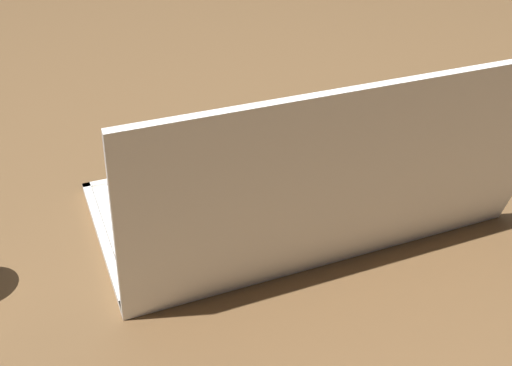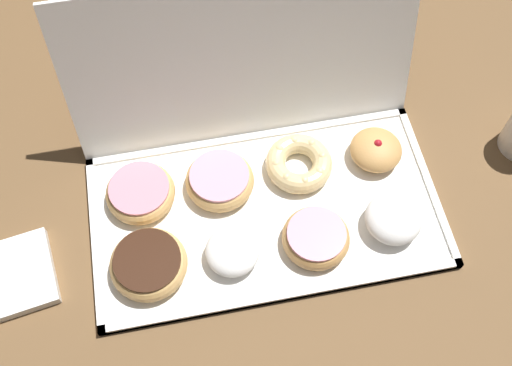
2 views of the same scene
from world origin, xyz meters
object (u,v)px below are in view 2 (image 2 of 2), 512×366
Objects in this scene: donut_box at (266,212)px; pink_frosted_donut_4 at (140,192)px; powdered_filled_donut_3 at (393,219)px; powdered_filled_donut_1 at (232,251)px; napkin_stack at (12,277)px; chocolate_frosted_donut_0 at (149,264)px; cruller_donut_6 at (299,163)px; pink_frosted_donut_2 at (316,238)px; jelly_filled_donut_7 at (376,150)px; pink_frosted_donut_5 at (220,180)px.

pink_frosted_donut_4 reaches higher than donut_box.
powdered_filled_donut_1 is at bearing -178.97° from powdered_filled_donut_3.
powdered_filled_donut_1 is 0.26m from powdered_filled_donut_3.
chocolate_frosted_donut_0 is at bearing -7.47° from napkin_stack.
napkin_stack is at bearing -167.70° from cruller_donut_6.
powdered_filled_donut_3 is (0.26, 0.00, 0.00)m from powdered_filled_donut_1.
chocolate_frosted_donut_0 is at bearing 178.85° from pink_frosted_donut_2.
powdered_filled_donut_3 reaches higher than cruller_donut_6.
powdered_filled_donut_3 is (0.39, 0.00, 0.00)m from chocolate_frosted_donut_0.
pink_frosted_donut_4 is 1.29× the size of jelly_filled_donut_7.
powdered_filled_donut_3 is 0.81× the size of cruller_donut_6.
powdered_filled_donut_1 is 0.19m from cruller_donut_6.
napkin_stack is at bearing -155.05° from pink_frosted_donut_4.
pink_frosted_donut_4 is 1.00× the size of pink_frosted_donut_5.
donut_box is 5.00× the size of pink_frosted_donut_4.
pink_frosted_donut_4 is 0.40m from jelly_filled_donut_7.
napkin_stack is (-0.60, 0.03, -0.02)m from powdered_filled_donut_3.
cruller_donut_6 is at bearing 88.15° from pink_frosted_donut_2.
pink_frosted_donut_5 is at bearing -178.49° from jelly_filled_donut_7.
pink_frosted_donut_5 is at bearing 154.48° from powdered_filled_donut_3.
powdered_filled_donut_1 is at bearing -153.41° from jelly_filled_donut_7.
powdered_filled_donut_3 is 0.13m from jelly_filled_donut_7.
pink_frosted_donut_2 reaches higher than napkin_stack.
donut_box is 0.20m from powdered_filled_donut_3.
powdered_filled_donut_1 is 0.13m from pink_frosted_donut_5.
powdered_filled_donut_1 reaches higher than pink_frosted_donut_2.
jelly_filled_donut_7 is at bearing -0.41° from cruller_donut_6.
donut_box is 6.45× the size of jelly_filled_donut_7.
donut_box is at bearing 133.49° from pink_frosted_donut_2.
pink_frosted_donut_4 reaches higher than cruller_donut_6.
powdered_filled_donut_1 is 0.34m from napkin_stack.
pink_frosted_donut_5 is 1.01× the size of cruller_donut_6.
jelly_filled_donut_7 is 0.69× the size of napkin_stack.
pink_frosted_donut_2 is at bearing -0.61° from powdered_filled_donut_1.
jelly_filled_donut_7 is at bearing 44.84° from pink_frosted_donut_2.
chocolate_frosted_donut_0 is 0.18m from pink_frosted_donut_5.
powdered_filled_donut_3 is at bearing -94.40° from jelly_filled_donut_7.
cruller_donut_6 is at bearing 26.41° from chocolate_frosted_donut_0.
powdered_filled_donut_3 is at bearing -17.92° from pink_frosted_donut_4.
donut_box is 0.10m from cruller_donut_6.
chocolate_frosted_donut_0 is at bearing -179.88° from powdered_filled_donut_3.
napkin_stack is at bearing -164.30° from pink_frosted_donut_5.
pink_frosted_donut_5 is at bearing 89.37° from powdered_filled_donut_1.
pink_frosted_donut_5 is (0.13, -0.00, 0.00)m from pink_frosted_donut_4.
pink_frosted_donut_2 is 0.85× the size of napkin_stack.
powdered_filled_donut_3 reaches higher than chocolate_frosted_donut_0.
pink_frosted_donut_4 reaches higher than napkin_stack.
pink_frosted_donut_5 is (0.00, 0.13, -0.00)m from powdered_filled_donut_1.
pink_frosted_donut_4 is at bearing 153.26° from pink_frosted_donut_2.
cruller_donut_6 is at bearing 133.07° from powdered_filled_donut_3.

